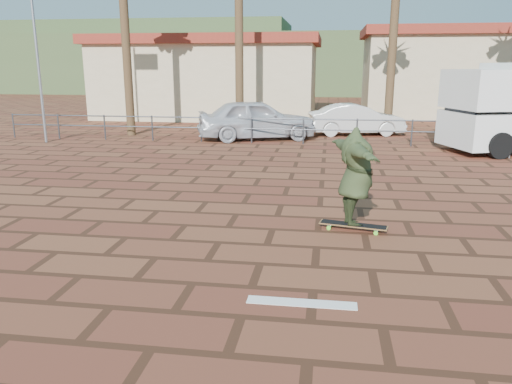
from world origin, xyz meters
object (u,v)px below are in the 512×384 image
skateboarder (356,177)px  car_silver (256,119)px  car_white (356,119)px  longboard (353,225)px

skateboarder → car_silver: skateboarder is taller
skateboarder → car_white: 13.13m
skateboarder → car_silver: size_ratio=0.46×
car_silver → car_white: (4.07, 1.93, -0.15)m
skateboarder → car_white: (0.64, 13.11, -0.35)m
skateboarder → car_silver: 11.70m
longboard → skateboarder: bearing=-141.4°
car_silver → longboard: bearing=178.5°
longboard → skateboarder: 0.91m
longboard → car_white: car_white is taller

